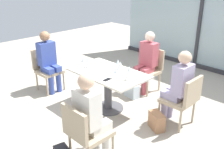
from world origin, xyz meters
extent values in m
plane|color=#A89E8E|center=(0.00, 0.00, 0.00)|extent=(12.00, 12.00, 0.00)
cube|color=#A0B7BC|center=(0.00, 3.20, 1.35)|extent=(4.62, 0.03, 2.70)
cube|color=#2D2D33|center=(0.00, 3.17, 1.35)|extent=(0.08, 0.06, 2.70)
cube|color=#2D2D33|center=(0.00, 3.17, 0.05)|extent=(4.62, 0.10, 0.10)
cube|color=silver|center=(0.00, 0.00, 0.71)|extent=(1.39, 0.82, 0.04)
cylinder|color=#4C4C51|center=(0.00, 0.00, 0.35)|extent=(0.14, 0.14, 0.69)
cylinder|color=#4C4C51|center=(0.00, 0.00, 0.01)|extent=(0.56, 0.56, 0.02)
cube|color=tan|center=(0.00, 1.10, 0.42)|extent=(0.46, 0.46, 0.06)
cube|color=tan|center=(0.00, 1.35, 0.66)|extent=(0.46, 0.05, 0.42)
cylinder|color=tan|center=(-0.20, 0.90, 0.20)|extent=(0.04, 0.04, 0.39)
cylinder|color=tan|center=(0.20, 0.90, 0.20)|extent=(0.04, 0.04, 0.39)
cylinder|color=tan|center=(-0.20, 1.30, 0.20)|extent=(0.04, 0.04, 0.39)
cylinder|color=tan|center=(0.20, 1.30, 0.20)|extent=(0.04, 0.04, 0.39)
cube|color=tan|center=(1.13, 0.47, 0.42)|extent=(0.46, 0.46, 0.06)
cube|color=tan|center=(1.38, 0.47, 0.66)|extent=(0.05, 0.46, 0.42)
cylinder|color=tan|center=(0.93, 0.67, 0.20)|extent=(0.04, 0.04, 0.39)
cylinder|color=tan|center=(0.93, 0.27, 0.20)|extent=(0.04, 0.04, 0.39)
cylinder|color=tan|center=(1.33, 0.67, 0.20)|extent=(0.04, 0.04, 0.39)
cylinder|color=tan|center=(1.33, 0.27, 0.20)|extent=(0.04, 0.04, 0.39)
cube|color=tan|center=(0.83, -1.10, 0.42)|extent=(0.46, 0.46, 0.06)
cube|color=tan|center=(0.83, -1.35, 0.66)|extent=(0.46, 0.05, 0.42)
cylinder|color=tan|center=(1.03, -0.90, 0.20)|extent=(0.04, 0.04, 0.39)
cylinder|color=tan|center=(0.63, -0.90, 0.20)|extent=(0.04, 0.04, 0.39)
cylinder|color=tan|center=(0.63, -1.30, 0.20)|extent=(0.04, 0.04, 0.39)
cube|color=tan|center=(-1.43, -0.31, 0.42)|extent=(0.46, 0.46, 0.06)
cube|color=tan|center=(-1.68, -0.31, 0.66)|extent=(0.05, 0.46, 0.42)
cylinder|color=tan|center=(-1.23, -0.51, 0.20)|extent=(0.04, 0.04, 0.39)
cylinder|color=tan|center=(-1.23, -0.11, 0.20)|extent=(0.04, 0.04, 0.39)
cylinder|color=tan|center=(-1.63, -0.51, 0.20)|extent=(0.04, 0.04, 0.39)
cylinder|color=tan|center=(-1.63, -0.11, 0.20)|extent=(0.04, 0.04, 0.39)
cylinder|color=#B24C56|center=(-0.09, 0.92, 0.23)|extent=(0.11, 0.11, 0.45)
cube|color=#B24C56|center=(-0.09, 1.02, 0.51)|extent=(0.13, 0.32, 0.11)
cylinder|color=#B24C56|center=(0.09, 0.92, 0.23)|extent=(0.11, 0.11, 0.45)
cube|color=#B24C56|center=(0.09, 1.02, 0.51)|extent=(0.13, 0.32, 0.11)
cube|color=#B24C56|center=(0.00, 1.15, 0.80)|extent=(0.34, 0.20, 0.48)
sphere|color=beige|center=(0.00, 1.15, 1.16)|extent=(0.20, 0.20, 0.20)
cylinder|color=#9E93B7|center=(0.95, 0.56, 0.23)|extent=(0.11, 0.11, 0.45)
cube|color=#9E93B7|center=(1.05, 0.56, 0.51)|extent=(0.32, 0.13, 0.11)
cylinder|color=#9E93B7|center=(0.95, 0.38, 0.23)|extent=(0.11, 0.11, 0.45)
cube|color=#9E93B7|center=(1.05, 0.38, 0.51)|extent=(0.32, 0.13, 0.11)
cube|color=#9E93B7|center=(1.18, 0.47, 0.80)|extent=(0.20, 0.34, 0.48)
sphere|color=#D8AD8C|center=(1.18, 0.47, 1.16)|extent=(0.20, 0.20, 0.20)
cylinder|color=silver|center=(0.92, -0.92, 0.23)|extent=(0.11, 0.11, 0.45)
cube|color=silver|center=(0.92, -1.02, 0.51)|extent=(0.13, 0.32, 0.11)
cylinder|color=silver|center=(0.74, -0.92, 0.23)|extent=(0.11, 0.11, 0.45)
cube|color=silver|center=(0.74, -1.02, 0.51)|extent=(0.13, 0.32, 0.11)
cube|color=silver|center=(0.83, -1.15, 0.80)|extent=(0.34, 0.20, 0.48)
sphere|color=#D8AD8C|center=(0.83, -1.15, 1.16)|extent=(0.20, 0.20, 0.20)
cylinder|color=#384C9E|center=(-1.25, -0.40, 0.23)|extent=(0.11, 0.11, 0.45)
cube|color=#384C9E|center=(-1.35, -0.40, 0.51)|extent=(0.32, 0.13, 0.11)
cylinder|color=#384C9E|center=(-1.25, -0.22, 0.23)|extent=(0.11, 0.11, 0.45)
cube|color=#384C9E|center=(-1.35, -0.22, 0.51)|extent=(0.32, 0.13, 0.11)
cube|color=#384C9E|center=(-1.48, -0.31, 0.80)|extent=(0.20, 0.34, 0.48)
sphere|color=#936B4C|center=(-1.48, -0.31, 1.16)|extent=(0.20, 0.20, 0.20)
cylinder|color=silver|center=(0.23, 0.03, 0.73)|extent=(0.06, 0.06, 0.00)
cylinder|color=silver|center=(0.23, 0.03, 0.78)|extent=(0.01, 0.01, 0.08)
cone|color=silver|center=(0.23, 0.03, 0.87)|extent=(0.07, 0.07, 0.09)
cylinder|color=silver|center=(0.03, 0.22, 0.73)|extent=(0.06, 0.06, 0.00)
cylinder|color=silver|center=(0.03, 0.22, 0.78)|extent=(0.01, 0.01, 0.08)
cone|color=silver|center=(0.03, 0.22, 0.87)|extent=(0.07, 0.07, 0.09)
cylinder|color=silver|center=(0.40, 0.10, 0.73)|extent=(0.06, 0.06, 0.00)
cylinder|color=silver|center=(0.40, 0.10, 0.78)|extent=(0.01, 0.01, 0.08)
cone|color=silver|center=(0.40, 0.10, 0.87)|extent=(0.07, 0.07, 0.09)
cylinder|color=silver|center=(0.14, 0.16, 0.73)|extent=(0.06, 0.06, 0.00)
cylinder|color=silver|center=(0.14, 0.16, 0.78)|extent=(0.01, 0.01, 0.08)
cone|color=silver|center=(0.14, 0.16, 0.87)|extent=(0.07, 0.07, 0.09)
cylinder|color=silver|center=(-0.51, -0.14, 0.73)|extent=(0.06, 0.06, 0.00)
cylinder|color=silver|center=(-0.51, -0.14, 0.78)|extent=(0.01, 0.01, 0.08)
cone|color=silver|center=(-0.51, -0.14, 0.87)|extent=(0.07, 0.07, 0.09)
cylinder|color=silver|center=(0.28, -0.09, 0.73)|extent=(0.06, 0.06, 0.00)
cylinder|color=silver|center=(0.28, -0.09, 0.78)|extent=(0.01, 0.01, 0.08)
cone|color=silver|center=(0.28, -0.09, 0.87)|extent=(0.07, 0.07, 0.09)
cylinder|color=silver|center=(-0.42, -0.10, 0.73)|extent=(0.06, 0.06, 0.00)
cylinder|color=silver|center=(-0.42, -0.10, 0.78)|extent=(0.01, 0.01, 0.08)
cone|color=silver|center=(-0.42, -0.10, 0.87)|extent=(0.07, 0.07, 0.09)
cylinder|color=white|center=(0.48, -0.03, 0.78)|extent=(0.08, 0.08, 0.09)
cube|color=black|center=(0.24, -0.25, 0.73)|extent=(0.08, 0.15, 0.01)
cube|color=silver|center=(-0.01, 0.66, 0.14)|extent=(0.32, 0.20, 0.28)
cube|color=#A3704C|center=(1.01, 0.10, 0.14)|extent=(0.34, 0.28, 0.28)
camera|label=1|loc=(2.99, -2.86, 2.37)|focal=40.95mm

